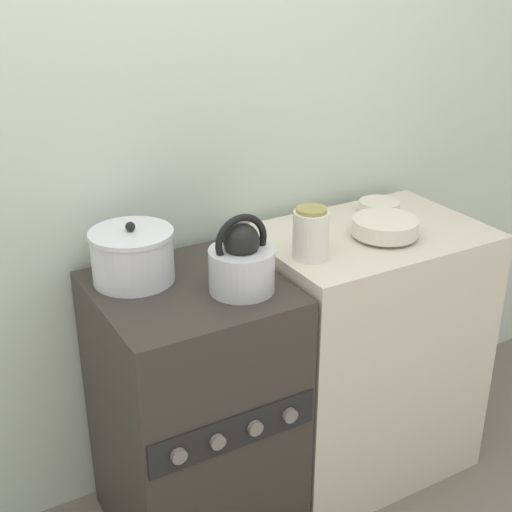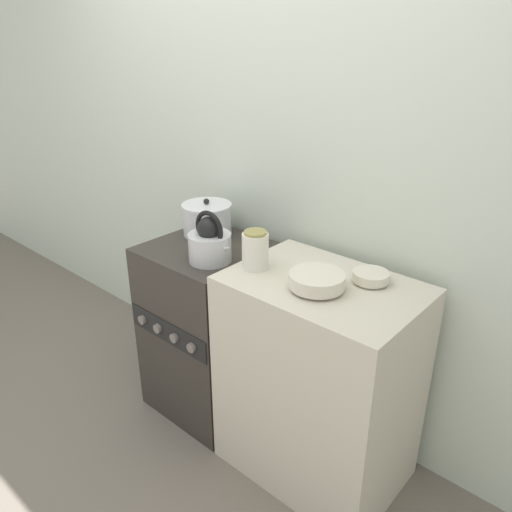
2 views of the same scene
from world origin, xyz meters
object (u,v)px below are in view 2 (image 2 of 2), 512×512
object	(u,v)px
stove	(211,328)
enamel_bowl	(317,280)
small_ceramic_bowl	(371,276)
storage_jar	(255,250)
cooking_pot	(207,219)
kettle	(210,243)

from	to	relation	value
stove	enamel_bowl	xyz separation A→B (m)	(0.66, -0.06, 0.51)
enamel_bowl	small_ceramic_bowl	distance (m)	0.22
small_ceramic_bowl	storage_jar	size ratio (longest dim) A/B	0.88
stove	cooking_pot	world-z (taller)	cooking_pot
enamel_bowl	kettle	bearing A→B (deg)	-176.62
kettle	cooking_pot	world-z (taller)	kettle
stove	kettle	distance (m)	0.55
stove	enamel_bowl	bearing A→B (deg)	-5.47
stove	small_ceramic_bowl	world-z (taller)	small_ceramic_bowl
stove	cooking_pot	size ratio (longest dim) A/B	3.63
cooking_pot	small_ceramic_bowl	world-z (taller)	cooking_pot
kettle	small_ceramic_bowl	distance (m)	0.69
storage_jar	small_ceramic_bowl	bearing A→B (deg)	24.78
kettle	small_ceramic_bowl	size ratio (longest dim) A/B	1.64
enamel_bowl	small_ceramic_bowl	size ratio (longest dim) A/B	1.51
kettle	cooking_pot	xyz separation A→B (m)	(-0.24, 0.21, -0.01)
enamel_bowl	stove	bearing A→B (deg)	174.53
enamel_bowl	small_ceramic_bowl	world-z (taller)	enamel_bowl
cooking_pot	enamel_bowl	bearing A→B (deg)	-13.06
storage_jar	enamel_bowl	bearing A→B (deg)	2.32
kettle	enamel_bowl	bearing A→B (deg)	3.38
stove	enamel_bowl	world-z (taller)	enamel_bowl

